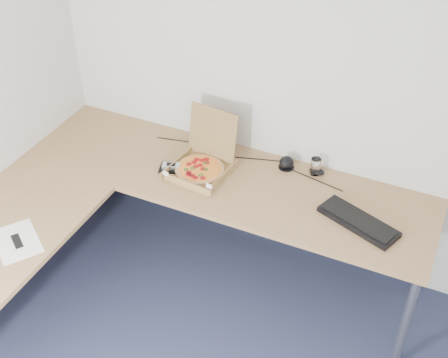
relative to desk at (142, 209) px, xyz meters
The scene contains 11 objects.
room_shell 1.39m from the desk, 49.77° to the right, with size 3.50×3.50×2.50m, color silver, non-canonical shape.
desk is the anchor object (origin of this frame).
pizza_box 0.46m from the desk, 68.55° to the left, with size 0.33×0.38×0.33m.
drinking_glass 1.06m from the desk, 40.82° to the left, with size 0.06×0.06×0.11m, color white.
keyboard 1.21m from the desk, 17.31° to the left, with size 0.45×0.16×0.03m, color black.
mouse 1.07m from the desk, 40.56° to the left, with size 0.09×0.06×0.03m, color black.
wallet 0.36m from the desk, 91.18° to the left, with size 0.13×0.11×0.02m, color black.
phone 0.36m from the desk, 90.41° to the left, with size 0.11×0.06×0.02m, color #B2B5BA.
paper_sheet 0.69m from the desk, 129.69° to the right, with size 0.30×0.21×0.00m, color white.
dome_speaker 0.92m from the desk, 47.32° to the left, with size 0.10×0.10×0.08m, color black.
cable_bundle 0.74m from the desk, 61.99° to the left, with size 0.61×0.04×0.01m, color black, non-canonical shape.
Camera 1 is at (0.67, -1.15, 2.91)m, focal length 47.75 mm.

